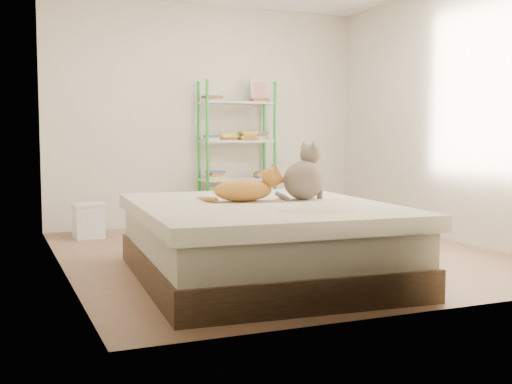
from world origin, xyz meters
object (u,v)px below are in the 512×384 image
bed (259,240)px  shelf_unit (238,154)px  white_bin (88,220)px  cardboard_box (289,214)px  orange_cat (243,187)px  grey_cat (304,172)px

bed → shelf_unit: 2.93m
white_bin → cardboard_box: bearing=-8.5°
orange_cat → cardboard_box: bearing=63.3°
bed → white_bin: bearing=114.2°
bed → grey_cat: (0.42, 0.09, 0.50)m
grey_cat → shelf_unit: size_ratio=0.25×
cardboard_box → white_bin: bearing=174.6°
orange_cat → cardboard_box: (1.33, 1.96, -0.49)m
cardboard_box → white_bin: size_ratio=1.48×
orange_cat → cardboard_box: size_ratio=0.98×
orange_cat → cardboard_box: orange_cat is taller
bed → grey_cat: 0.66m
grey_cat → cardboard_box: (0.84, 2.01, -0.60)m
bed → white_bin: size_ratio=6.35×
bed → orange_cat: 0.42m
shelf_unit → white_bin: (-1.79, -0.31, -0.66)m
bed → cardboard_box: bearing=62.8°
white_bin → bed: bearing=-69.4°
orange_cat → shelf_unit: (0.95, 2.60, 0.17)m
shelf_unit → bed: bearing=-107.8°
grey_cat → white_bin: size_ratio=1.19×
orange_cat → grey_cat: size_ratio=1.21×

